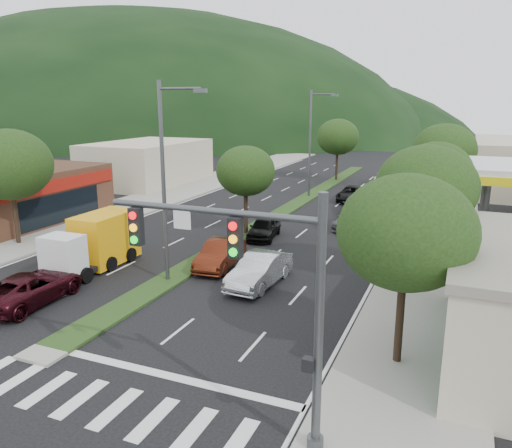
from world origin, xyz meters
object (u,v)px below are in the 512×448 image
at_px(tree_l_a, 10,165).
at_px(car_queue_a, 264,228).
at_px(tree_med_near, 246,171).
at_px(car_queue_c, 220,254).
at_px(streetlight_near, 167,174).
at_px(motorhome, 403,190).
at_px(tree_r_b, 426,188).
at_px(tree_r_a, 406,232).
at_px(car_queue_d, 352,194).
at_px(suv_maroon, 31,288).
at_px(tree_r_e, 449,144).
at_px(car_queue_b, 352,219).
at_px(tree_r_d, 444,150).
at_px(box_truck, 97,243).
at_px(traffic_signal, 260,279).
at_px(tree_med_far, 338,137).
at_px(sedan_silver, 260,270).
at_px(car_queue_e, 354,204).
at_px(tree_r_c, 436,172).

xyz_separation_m(tree_l_a, car_queue_a, (14.00, 7.62, -4.47)).
xyz_separation_m(tree_med_near, car_queue_c, (1.50, -6.94, -3.67)).
relative_size(streetlight_near, motorhome, 1.14).
height_order(tree_r_b, tree_med_near, tree_r_b).
height_order(tree_r_a, motorhome, tree_r_a).
height_order(car_queue_a, car_queue_d, car_queue_a).
bearing_deg(suv_maroon, streetlight_near, -135.20).
bearing_deg(tree_r_e, streetlight_near, -110.23).
height_order(suv_maroon, car_queue_b, suv_maroon).
bearing_deg(tree_r_d, box_truck, -127.81).
bearing_deg(traffic_signal, car_queue_d, 97.94).
bearing_deg(tree_r_b, motorhome, 99.26).
height_order(car_queue_c, car_queue_d, car_queue_c).
height_order(tree_med_far, sedan_silver, tree_med_far).
relative_size(tree_med_near, sedan_silver, 1.25).
height_order(tree_med_far, car_queue_b, tree_med_far).
distance_m(suv_maroon, car_queue_b, 22.14).
height_order(car_queue_d, box_truck, box_truck).
height_order(car_queue_d, car_queue_e, car_queue_e).
height_order(tree_med_near, car_queue_c, tree_med_near).
relative_size(tree_r_a, tree_l_a, 0.92).
distance_m(traffic_signal, tree_med_near, 21.53).
relative_size(tree_r_b, car_queue_a, 1.65).
relative_size(streetlight_near, sedan_silver, 2.08).
distance_m(tree_r_c, car_queue_b, 7.42).
bearing_deg(suv_maroon, traffic_signal, 157.99).
xyz_separation_m(tree_r_a, car_queue_d, (-7.74, 28.62, -4.15)).
bearing_deg(tree_r_c, tree_r_e, 90.00).
height_order(tree_r_b, sedan_silver, tree_r_b).
xyz_separation_m(tree_r_e, tree_med_near, (-12.00, -22.00, -0.46)).
height_order(tree_r_d, tree_med_far, tree_r_d).
height_order(tree_r_a, tree_r_e, tree_r_e).
xyz_separation_m(car_queue_a, box_truck, (-6.25, -9.21, 0.67)).
xyz_separation_m(tree_r_c, motorhome, (-3.00, 10.38, -3.00)).
bearing_deg(tree_l_a, streetlight_near, -8.95).
bearing_deg(tree_med_far, tree_r_c, -63.43).
bearing_deg(car_queue_c, tree_med_far, 86.65).
height_order(car_queue_a, car_queue_b, car_queue_a).
relative_size(tree_r_a, tree_r_b, 0.96).
distance_m(tree_r_b, tree_med_near, 13.43).
xyz_separation_m(traffic_signal, streetlight_near, (-8.82, 9.54, 0.94)).
relative_size(tree_med_near, tree_med_far, 0.87).
relative_size(tree_med_far, tree_l_a, 0.96).
distance_m(tree_l_a, box_truck, 8.77).
height_order(tree_r_e, box_truck, tree_r_e).
height_order(tree_l_a, sedan_silver, tree_l_a).
bearing_deg(car_queue_a, motorhome, 51.68).
bearing_deg(tree_r_a, car_queue_c, 146.09).
bearing_deg(tree_r_d, tree_med_near, -135.00).
distance_m(traffic_signal, tree_med_far, 46.43).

